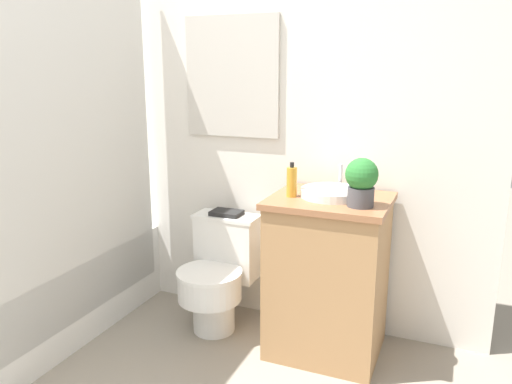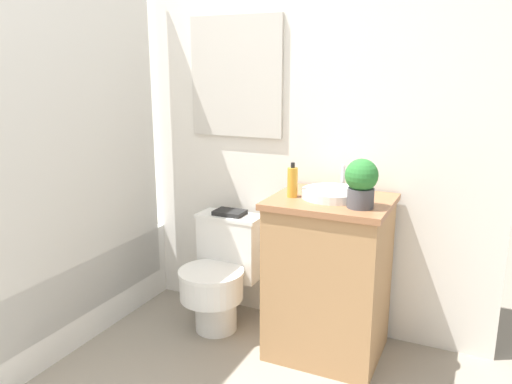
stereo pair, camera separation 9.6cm
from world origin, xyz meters
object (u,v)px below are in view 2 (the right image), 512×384
object	(u,v)px
toilet	(220,273)
sink	(333,193)
book_on_tank	(230,213)
soap_bottle	(292,182)
potted_plant	(361,182)

from	to	relation	value
toilet	sink	world-z (taller)	sink
sink	book_on_tank	world-z (taller)	sink
toilet	soap_bottle	distance (m)	0.73
soap_bottle	potted_plant	bearing A→B (deg)	-8.56
toilet	potted_plant	size ratio (longest dim) A/B	2.79
sink	soap_bottle	bearing A→B (deg)	-158.58
soap_bottle	book_on_tank	xyz separation A→B (m)	(-0.44, 0.18, -0.25)
potted_plant	book_on_tank	distance (m)	0.87
toilet	sink	distance (m)	0.81
soap_bottle	toilet	bearing A→B (deg)	172.44
soap_bottle	book_on_tank	size ratio (longest dim) A/B	0.99
toilet	book_on_tank	world-z (taller)	book_on_tank
toilet	soap_bottle	xyz separation A→B (m)	(0.44, -0.06, 0.58)
toilet	book_on_tank	size ratio (longest dim) A/B	3.64
sink	potted_plant	size ratio (longest dim) A/B	1.52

